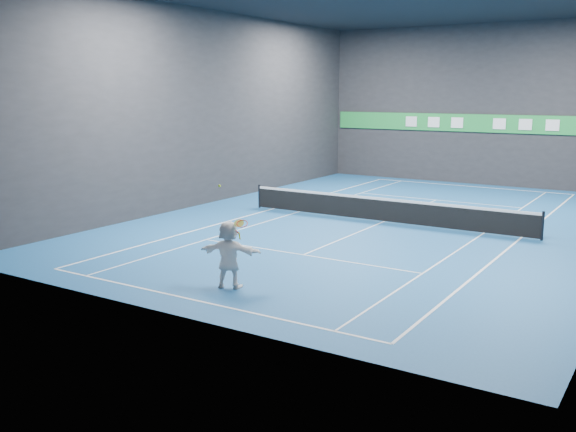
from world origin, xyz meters
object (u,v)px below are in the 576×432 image
Objects in this scene: tennis_ball at (220,186)px; tennis_net at (383,209)px; player at (229,254)px; tennis_racket at (241,225)px.

tennis_net is at bearing 88.98° from tennis_ball.
tennis_net is (0.19, 10.50, -2.25)m from tennis_ball.
player is at bearing -89.42° from tennis_net.
tennis_ball reaches higher than tennis_net.
tennis_ball reaches higher than tennis_racket.
tennis_ball reaches higher than player.
tennis_net is 21.71× the size of tennis_racket.
tennis_ball is at bearing -91.02° from tennis_net.
tennis_racket is at bearing -87.24° from tennis_net.
tennis_racket reaches higher than player.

